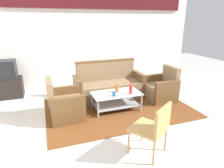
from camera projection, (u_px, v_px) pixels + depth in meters
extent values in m
plane|color=beige|center=(139.00, 126.00, 3.82)|extent=(14.00, 14.00, 0.00)
cube|color=silver|center=(96.00, 39.00, 6.12)|extent=(6.52, 0.12, 2.80)
cube|color=#4C1419|center=(96.00, 3.00, 5.71)|extent=(5.76, 0.08, 0.36)
cube|color=brown|center=(118.00, 108.00, 4.61)|extent=(3.29, 2.21, 0.01)
cube|color=#7F6647|center=(110.00, 90.00, 5.13)|extent=(1.60, 0.71, 0.42)
cube|color=#7F6647|center=(106.00, 71.00, 5.28)|extent=(1.60, 0.15, 0.48)
cube|color=brown|center=(138.00, 83.00, 5.37)|extent=(0.12, 0.70, 0.62)
cube|color=brown|center=(78.00, 90.00, 4.83)|extent=(0.12, 0.70, 0.62)
cube|color=brown|center=(106.00, 61.00, 5.19)|extent=(1.64, 0.11, 0.06)
cube|color=#7F6647|center=(67.00, 108.00, 4.10)|extent=(0.67, 0.61, 0.40)
cube|color=#7F6647|center=(50.00, 91.00, 3.87)|extent=(0.13, 0.60, 0.45)
cube|color=brown|center=(65.00, 99.00, 4.37)|extent=(0.66, 0.11, 0.58)
cube|color=brown|center=(69.00, 111.00, 3.78)|extent=(0.66, 0.11, 0.58)
cube|color=#7F6647|center=(159.00, 92.00, 5.05)|extent=(0.66, 0.60, 0.40)
cube|color=#7F6647|center=(171.00, 75.00, 5.01)|extent=(0.12, 0.60, 0.45)
cube|color=brown|center=(167.00, 93.00, 4.72)|extent=(0.66, 0.10, 0.58)
cube|color=brown|center=(153.00, 85.00, 5.32)|extent=(0.66, 0.10, 0.58)
cube|color=silver|center=(116.00, 93.00, 4.40)|extent=(1.10, 0.60, 0.02)
cube|color=#9E9EA5|center=(116.00, 104.00, 4.49)|extent=(1.00, 0.52, 0.02)
cylinder|color=#9E9EA5|center=(92.00, 100.00, 4.53)|extent=(0.04, 0.04, 0.40)
cylinder|color=#9E9EA5|center=(132.00, 95.00, 4.86)|extent=(0.04, 0.04, 0.40)
cylinder|color=#9E9EA5|center=(98.00, 109.00, 4.07)|extent=(0.04, 0.04, 0.40)
cylinder|color=#9E9EA5|center=(141.00, 102.00, 4.39)|extent=(0.04, 0.04, 0.40)
cylinder|color=red|center=(131.00, 89.00, 4.34)|extent=(0.07, 0.07, 0.19)
cylinder|color=red|center=(131.00, 84.00, 4.30)|extent=(0.03, 0.03, 0.08)
cylinder|color=#D85919|center=(117.00, 89.00, 4.45)|extent=(0.08, 0.08, 0.16)
cylinder|color=#D85919|center=(117.00, 84.00, 4.41)|extent=(0.03, 0.03, 0.07)
cylinder|color=#2659A5|center=(114.00, 94.00, 4.21)|extent=(0.08, 0.08, 0.10)
cube|color=black|center=(7.00, 88.00, 5.18)|extent=(0.80, 0.50, 0.52)
cube|color=black|center=(3.00, 70.00, 5.03)|extent=(0.61, 0.45, 0.48)
cube|color=black|center=(5.00, 68.00, 5.23)|extent=(0.51, 0.02, 0.36)
cube|color=#AD844C|center=(148.00, 128.00, 2.94)|extent=(0.66, 0.66, 0.04)
cube|color=#AD844C|center=(163.00, 120.00, 2.75)|extent=(0.42, 0.30, 0.40)
cylinder|color=#AD844C|center=(129.00, 142.00, 2.97)|extent=(0.03, 0.03, 0.42)
cylinder|color=#AD844C|center=(142.00, 130.00, 3.29)|extent=(0.03, 0.03, 0.42)
cylinder|color=#AD844C|center=(154.00, 153.00, 2.73)|extent=(0.03, 0.03, 0.42)
cylinder|color=#AD844C|center=(166.00, 139.00, 3.05)|extent=(0.03, 0.03, 0.42)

